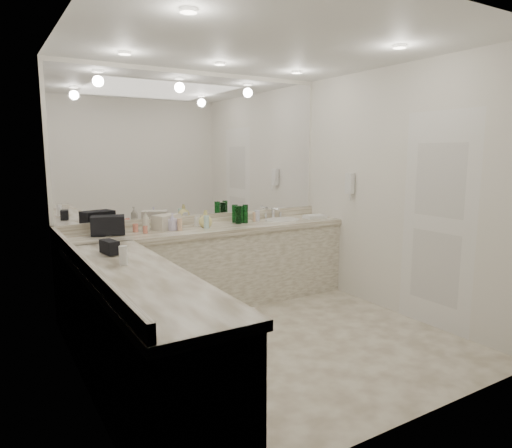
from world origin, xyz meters
TOP-DOWN VIEW (x-y plane):
  - floor at (0.00, 0.00)m, footprint 3.20×3.20m
  - ceiling at (0.00, 0.00)m, footprint 3.20×3.20m
  - wall_back at (0.00, 1.50)m, footprint 3.20×0.02m
  - wall_left at (-1.60, 0.00)m, footprint 0.02×3.00m
  - wall_right at (1.60, 0.00)m, footprint 0.02×3.00m
  - vanity_back_base at (0.00, 1.20)m, footprint 3.20×0.60m
  - vanity_back_top at (0.00, 1.19)m, footprint 3.20×0.64m
  - vanity_left_base at (-1.30, -0.30)m, footprint 0.60×2.40m
  - vanity_left_top at (-1.29, -0.30)m, footprint 0.64×2.42m
  - backsplash_back at (0.00, 1.48)m, footprint 3.20×0.04m
  - backsplash_left at (-1.58, 0.00)m, footprint 0.04×3.00m
  - mirror_back at (0.00, 1.49)m, footprint 3.12×0.01m
  - mirror_left at (-1.59, 0.00)m, footprint 0.01×2.92m
  - sink at (0.95, 1.20)m, footprint 0.44×0.44m
  - faucet at (0.95, 1.41)m, footprint 0.24×0.16m
  - wall_phone at (1.56, 0.70)m, footprint 0.06×0.10m
  - door at (1.59, -0.50)m, footprint 0.02×0.82m
  - black_toiletry_bag at (-1.10, 1.26)m, footprint 0.36×0.28m
  - black_bag_spill at (-1.30, 0.38)m, footprint 0.12×0.21m
  - cream_cosmetic_case at (-0.48, 1.30)m, footprint 0.32×0.27m
  - hand_towel at (1.37, 1.11)m, footprint 0.27×0.20m
  - lotion_left at (-1.30, -0.03)m, footprint 0.06×0.06m
  - soap_bottle_a at (-0.71, 1.29)m, footprint 0.09×0.09m
  - soap_bottle_b at (-0.46, 1.19)m, footprint 0.10×0.10m
  - soap_bottle_c at (-0.08, 1.18)m, footprint 0.18×0.18m
  - green_bottle_0 at (0.37, 1.34)m, footprint 0.07×0.07m
  - green_bottle_1 at (0.45, 1.23)m, footprint 0.06×0.06m
  - green_bottle_2 at (0.41, 1.26)m, footprint 0.07×0.07m
  - green_bottle_3 at (0.35, 1.22)m, footprint 0.07×0.07m
  - amenity_bottle_0 at (0.59, 1.27)m, footprint 0.04×0.04m
  - amenity_bottle_1 at (-0.82, 1.30)m, footprint 0.06×0.06m
  - amenity_bottle_2 at (-0.12, 1.32)m, footprint 0.06×0.06m
  - amenity_bottle_3 at (0.65, 1.29)m, footprint 0.06×0.06m
  - amenity_bottle_4 at (-0.10, 1.12)m, footprint 0.06×0.06m
  - amenity_bottle_5 at (-0.40, 1.13)m, footprint 0.05×0.05m
  - amenity_bottle_6 at (-0.11, 1.32)m, footprint 0.05×0.05m
  - amenity_bottle_7 at (-1.11, 1.20)m, footprint 0.06×0.06m
  - amenity_bottle_8 at (-0.76, 1.17)m, footprint 0.05×0.05m

SIDE VIEW (x-z plane):
  - floor at x=0.00m, z-range 0.00..0.00m
  - vanity_back_base at x=0.00m, z-range 0.00..0.84m
  - vanity_left_base at x=-1.30m, z-range 0.00..0.84m
  - vanity_back_top at x=0.00m, z-range 0.84..0.90m
  - vanity_left_top at x=-1.29m, z-range 0.84..0.90m
  - sink at x=0.95m, z-range 0.88..0.91m
  - hand_towel at x=1.37m, z-range 0.90..0.94m
  - amenity_bottle_8 at x=-0.76m, z-range 0.90..0.98m
  - amenity_bottle_1 at x=-0.82m, z-range 0.90..0.99m
  - amenity_bottle_7 at x=-1.11m, z-range 0.90..1.00m
  - amenity_bottle_2 at x=-0.12m, z-range 0.90..1.00m
  - backsplash_back at x=0.00m, z-range 0.90..1.00m
  - backsplash_left at x=-1.58m, z-range 0.90..1.00m
  - black_bag_spill at x=-1.30m, z-range 0.90..1.01m
  - amenity_bottle_0 at x=0.59m, z-range 0.90..1.01m
  - amenity_bottle_6 at x=-0.11m, z-range 0.90..1.01m
  - amenity_bottle_3 at x=0.65m, z-range 0.90..1.03m
  - amenity_bottle_5 at x=-0.40m, z-range 0.90..1.03m
  - amenity_bottle_4 at x=-0.10m, z-range 0.90..1.04m
  - faucet at x=0.95m, z-range 0.90..1.04m
  - lotion_left at x=-1.30m, z-range 0.90..1.04m
  - cream_cosmetic_case at x=-0.48m, z-range 0.90..1.06m
  - black_toiletry_bag at x=-1.10m, z-range 0.90..1.08m
  - soap_bottle_b at x=-0.46m, z-range 0.90..1.08m
  - soap_bottle_c at x=-0.08m, z-range 0.90..1.09m
  - green_bottle_2 at x=0.41m, z-range 0.90..1.10m
  - green_bottle_3 at x=0.35m, z-range 0.90..1.11m
  - green_bottle_0 at x=0.37m, z-range 0.90..1.11m
  - soap_bottle_a at x=-0.71m, z-range 0.90..1.11m
  - green_bottle_1 at x=0.45m, z-range 0.90..1.11m
  - door at x=1.59m, z-range 0.00..2.10m
  - wall_back at x=0.00m, z-range 0.00..2.60m
  - wall_left at x=-1.60m, z-range 0.00..2.60m
  - wall_right at x=1.60m, z-range 0.00..2.60m
  - wall_phone at x=1.56m, z-range 1.23..1.47m
  - mirror_back at x=0.00m, z-range 1.00..2.55m
  - mirror_left at x=-1.59m, z-range 1.00..2.55m
  - ceiling at x=0.00m, z-range 2.60..2.60m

